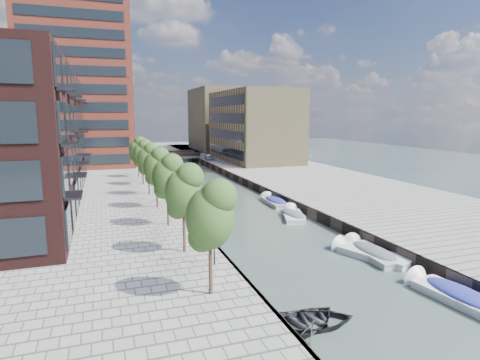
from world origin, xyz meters
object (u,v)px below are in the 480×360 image
sloop_1 (304,327)px  motorboat_2 (365,254)px  motorboat_0 (452,295)px  sloop_2 (189,205)px  tree_6 (138,148)px  tree_5 (142,153)px  motorboat_3 (274,202)px  tree_2 (167,175)px  car (209,156)px  tree_3 (156,165)px  sloop_3 (188,203)px  sloop_0 (311,325)px  tree_4 (148,158)px  tree_0 (210,214)px  motorboat_1 (369,252)px  motorboat_4 (293,215)px  bridge (168,156)px  sloop_4 (166,183)px  tree_1 (183,189)px

sloop_1 → motorboat_2: motorboat_2 is taller
motorboat_0 → motorboat_2: 7.49m
sloop_2 → tree_6: bearing=-5.4°
tree_5 → motorboat_3: tree_5 is taller
tree_2 → car: bearing=71.3°
tree_2 → sloop_1: size_ratio=1.37×
tree_3 → sloop_3: tree_3 is taller
car → motorboat_2: bearing=-86.1°
tree_3 → sloop_3: 8.61m
sloop_0 → motorboat_0: 8.94m
motorboat_2 → tree_4: bearing=118.6°
tree_0 → motorboat_1: tree_0 is taller
motorboat_4 → bridge: bearing=94.9°
tree_0 → tree_2: bearing=90.0°
tree_0 → sloop_4: bearing=84.7°
motorboat_2 → car: bearing=86.8°
sloop_1 → motorboat_2: bearing=-72.3°
tree_1 → tree_4: same height
sloop_1 → sloop_4: (-0.09, 43.84, 0.00)m
sloop_1 → motorboat_4: (9.02, 19.39, 0.22)m
car → sloop_0: bearing=-93.3°
sloop_2 → motorboat_2: bearing=-177.2°
tree_3 → tree_5: bearing=90.0°
motorboat_3 → sloop_4: bearing=118.6°
tree_1 → motorboat_4: (12.92, 9.39, -5.09)m
tree_1 → sloop_2: tree_1 is taller
tree_0 → motorboat_4: tree_0 is taller
bridge → sloop_4: (-4.69, -27.16, -1.39)m
tree_4 → motorboat_3: (13.67, -5.23, -5.08)m
tree_2 → sloop_2: tree_2 is taller
tree_2 → tree_5: (0.00, 21.00, 0.00)m
tree_2 → motorboat_4: size_ratio=1.06×
motorboat_4 → sloop_4: bearing=110.4°
tree_6 → motorboat_3: tree_6 is taller
tree_1 → motorboat_2: tree_1 is taller
tree_3 → sloop_2: 8.10m
motorboat_0 → motorboat_2: size_ratio=0.99×
tree_4 → sloop_1: size_ratio=1.37×
tree_3 → car: bearing=68.3°
tree_3 → sloop_0: 24.95m
tree_1 → tree_2: size_ratio=1.00×
motorboat_0 → motorboat_2: (-0.39, 7.48, -0.12)m
tree_3 → motorboat_3: tree_3 is taller
motorboat_2 → tree_6: bearing=108.9°
tree_3 → car: size_ratio=1.49×
bridge → tree_6: (-8.50, -26.00, 3.92)m
tree_0 → sloop_0: tree_0 is taller
tree_5 → sloop_0: size_ratio=1.35×
tree_0 → sloop_0: (4.30, -3.00, -5.31)m
sloop_0 → tree_6: bearing=15.6°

